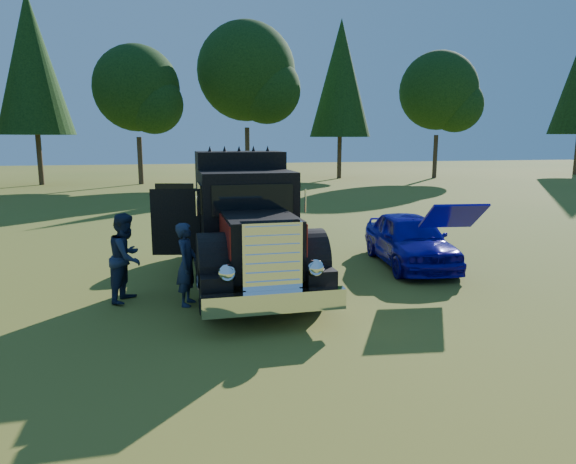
# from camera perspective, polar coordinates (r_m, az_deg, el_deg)

# --- Properties ---
(ground) EXTENTS (120.00, 120.00, 0.00)m
(ground) POSITION_cam_1_polar(r_m,az_deg,el_deg) (10.52, -1.20, -7.97)
(ground) COLOR #425A1A
(ground) RESTS_ON ground
(treeline) EXTENTS (72.10, 24.04, 13.84)m
(treeline) POSITION_cam_1_polar(r_m,az_deg,el_deg) (37.52, -20.49, 16.46)
(treeline) COLOR #2D2116
(treeline) RESTS_ON ground
(diamond_t_truck) EXTENTS (3.36, 7.16, 3.00)m
(diamond_t_truck) POSITION_cam_1_polar(r_m,az_deg,el_deg) (11.86, -4.77, 0.47)
(diamond_t_truck) COLOR black
(diamond_t_truck) RESTS_ON ground
(hotrod_coupe) EXTENTS (2.12, 4.34, 1.89)m
(hotrod_coupe) POSITION_cam_1_polar(r_m,az_deg,el_deg) (13.87, 13.40, -0.78)
(hotrod_coupe) COLOR #073199
(hotrod_coupe) RESTS_ON ground
(spectator_near) EXTENTS (0.56, 0.70, 1.68)m
(spectator_near) POSITION_cam_1_polar(r_m,az_deg,el_deg) (10.44, -11.17, -3.53)
(spectator_near) COLOR #1C1F43
(spectator_near) RESTS_ON ground
(spectator_far) EXTENTS (0.96, 1.08, 1.83)m
(spectator_far) POSITION_cam_1_polar(r_m,az_deg,el_deg) (11.01, -17.51, -2.70)
(spectator_far) COLOR navy
(spectator_far) RESTS_ON ground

